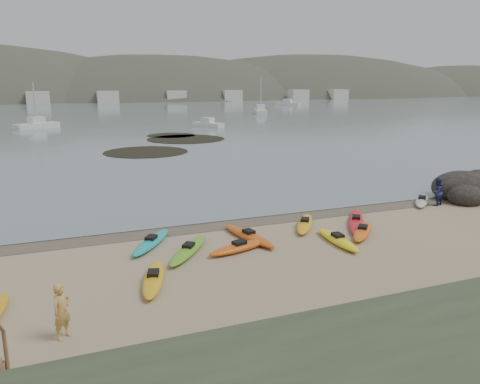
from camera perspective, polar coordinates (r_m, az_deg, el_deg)
name	(u,v)px	position (r m, az deg, el deg)	size (l,w,h in m)	color
ground	(240,220)	(24.67, 0.00, -3.39)	(600.00, 600.00, 0.00)	tan
wet_sand	(242,221)	(24.40, 0.26, -3.57)	(60.00, 60.00, 0.00)	brown
water	(69,93)	(322.22, -20.09, 11.26)	(1200.00, 1200.00, 0.00)	slate
kayaks	(269,239)	(21.25, 3.57, -5.73)	(24.41, 9.52, 0.34)	#1BA1AC
person_west	(62,311)	(14.40, -20.90, -13.43)	(0.60, 0.39, 1.65)	tan
person_east	(437,192)	(29.63, 22.88, 0.01)	(0.79, 0.62, 1.63)	navy
rock_cluster	(472,193)	(32.85, 26.40, -0.09)	(5.55, 4.13, 2.01)	black
kelp_mats	(171,142)	(56.80, -8.46, 6.02)	(15.93, 21.56, 0.04)	black
moored_boats	(118,111)	(109.70, -14.61, 9.49)	(96.92, 63.36, 1.40)	silver
far_hills	(168,132)	(222.45, -8.72, 7.21)	(550.00, 135.00, 80.00)	#384235
far_town	(101,97)	(167.74, -16.54, 11.03)	(199.00, 5.00, 4.00)	beige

